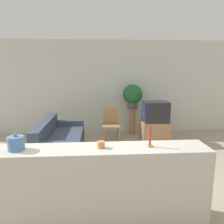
# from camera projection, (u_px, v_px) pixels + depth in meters

# --- Properties ---
(ground_plane) EXTENTS (14.00, 14.00, 0.00)m
(ground_plane) POSITION_uv_depth(u_px,v_px,m) (88.00, 195.00, 3.30)
(ground_plane) COLOR tan
(wall_back) EXTENTS (9.00, 0.06, 2.70)m
(wall_back) POSITION_uv_depth(u_px,v_px,m) (92.00, 87.00, 6.40)
(wall_back) COLOR silver
(wall_back) RESTS_ON ground_plane
(couch) EXTENTS (0.86, 1.82, 0.79)m
(couch) POSITION_uv_depth(u_px,v_px,m) (60.00, 143.00, 4.73)
(couch) COLOR #384256
(couch) RESTS_ON ground_plane
(tv_stand) EXTENTS (0.72, 0.51, 0.54)m
(tv_stand) POSITION_uv_depth(u_px,v_px,m) (155.00, 132.00, 5.70)
(tv_stand) COLOR #9E754C
(tv_stand) RESTS_ON ground_plane
(television) EXTENTS (0.64, 0.49, 0.53)m
(television) POSITION_uv_depth(u_px,v_px,m) (155.00, 112.00, 5.60)
(television) COLOR #232328
(television) RESTS_ON tv_stand
(wooden_chair) EXTENTS (0.44, 0.44, 0.91)m
(wooden_chair) POSITION_uv_depth(u_px,v_px,m) (111.00, 123.00, 5.67)
(wooden_chair) COLOR #9E754C
(wooden_chair) RESTS_ON ground_plane
(plant_stand) EXTENTS (0.18, 0.18, 0.76)m
(plant_stand) POSITION_uv_depth(u_px,v_px,m) (132.00, 122.00, 6.32)
(plant_stand) COLOR #9E754C
(plant_stand) RESTS_ON ground_plane
(potted_plant) EXTENTS (0.56, 0.56, 0.69)m
(potted_plant) POSITION_uv_depth(u_px,v_px,m) (133.00, 95.00, 6.17)
(potted_plant) COLOR #4C4C51
(potted_plant) RESTS_ON plant_stand
(foreground_counter) EXTENTS (2.90, 0.44, 0.97)m
(foreground_counter) POSITION_uv_depth(u_px,v_px,m) (86.00, 187.00, 2.60)
(foreground_counter) COLOR beige
(foreground_counter) RESTS_ON ground_plane
(decorative_bowl) EXTENTS (0.18, 0.18, 0.20)m
(decorative_bowl) POSITION_uv_depth(u_px,v_px,m) (16.00, 143.00, 2.44)
(decorative_bowl) COLOR #4C7AAD
(decorative_bowl) RESTS_ON foreground_counter
(candle_jar) EXTENTS (0.09, 0.09, 0.08)m
(candle_jar) POSITION_uv_depth(u_px,v_px,m) (101.00, 145.00, 2.51)
(candle_jar) COLOR #C6844C
(candle_jar) RESTS_ON foreground_counter
(candlestick) EXTENTS (0.07, 0.07, 0.25)m
(candlestick) POSITION_uv_depth(u_px,v_px,m) (150.00, 140.00, 2.54)
(candlestick) COLOR #B7933D
(candlestick) RESTS_ON foreground_counter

